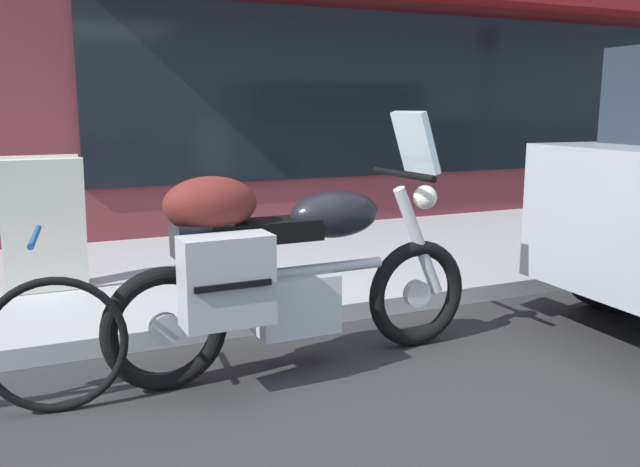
# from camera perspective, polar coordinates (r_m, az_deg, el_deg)

# --- Properties ---
(ground_plane) EXTENTS (80.00, 80.00, 0.00)m
(ground_plane) POSITION_cam_1_polar(r_m,az_deg,el_deg) (3.25, -5.42, -15.33)
(ground_plane) COLOR #2D2D2D
(touring_motorcycle) EXTENTS (2.15, 0.69, 1.40)m
(touring_motorcycle) POSITION_cam_1_polar(r_m,az_deg,el_deg) (3.57, -3.25, -2.55)
(touring_motorcycle) COLOR black
(touring_motorcycle) RESTS_ON ground_plane
(sandwich_board_sign) EXTENTS (0.55, 0.42, 0.96)m
(sandwich_board_sign) POSITION_cam_1_polar(r_m,az_deg,el_deg) (5.10, -22.43, 0.67)
(sandwich_board_sign) COLOR silver
(sandwich_board_sign) RESTS_ON sidewalk_curb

